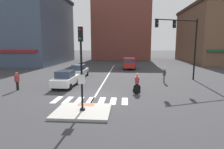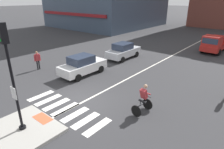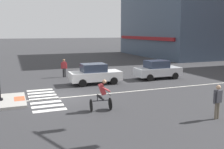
{
  "view_description": "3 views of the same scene",
  "coord_description": "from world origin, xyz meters",
  "px_view_note": "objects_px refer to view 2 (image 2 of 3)",
  "views": [
    {
      "loc": [
        2.62,
        -14.38,
        4.06
      ],
      "look_at": [
        1.34,
        2.78,
        1.38
      ],
      "focal_mm": 29.72,
      "sensor_mm": 36.0,
      "label": 1
    },
    {
      "loc": [
        8.25,
        -6.82,
        6.04
      ],
      "look_at": [
        0.18,
        2.92,
        0.98
      ],
      "focal_mm": 31.0,
      "sensor_mm": 36.0,
      "label": 2
    },
    {
      "loc": [
        16.1,
        -2.83,
        4.17
      ],
      "look_at": [
        0.55,
        3.25,
        1.37
      ],
      "focal_mm": 41.17,
      "sensor_mm": 36.0,
      "label": 3
    }
  ],
  "objects_px": {
    "pickup_truck_red_eastbound_distant": "(214,44)",
    "pedestrian_at_curb_left": "(37,59)",
    "car_silver_westbound_far": "(123,51)",
    "cyclist": "(143,99)",
    "car_white_westbound_near": "(83,65)",
    "signal_pole": "(11,70)"
  },
  "relations": [
    {
      "from": "signal_pole",
      "to": "car_white_westbound_near",
      "type": "relative_size",
      "value": 1.21
    },
    {
      "from": "car_silver_westbound_far",
      "to": "pickup_truck_red_eastbound_distant",
      "type": "bearing_deg",
      "value": 52.47
    },
    {
      "from": "cyclist",
      "to": "pedestrian_at_curb_left",
      "type": "xyz_separation_m",
      "value": [
        -10.89,
        0.09,
        0.11
      ]
    },
    {
      "from": "car_white_westbound_near",
      "to": "car_silver_westbound_far",
      "type": "relative_size",
      "value": 1.01
    },
    {
      "from": "cyclist",
      "to": "pickup_truck_red_eastbound_distant",
      "type": "bearing_deg",
      "value": 91.22
    },
    {
      "from": "pickup_truck_red_eastbound_distant",
      "to": "signal_pole",
      "type": "bearing_deg",
      "value": -98.6
    },
    {
      "from": "signal_pole",
      "to": "car_white_westbound_near",
      "type": "height_order",
      "value": "signal_pole"
    },
    {
      "from": "car_silver_westbound_far",
      "to": "cyclist",
      "type": "distance_m",
      "value": 10.44
    },
    {
      "from": "car_white_westbound_near",
      "to": "pickup_truck_red_eastbound_distant",
      "type": "bearing_deg",
      "value": 65.88
    },
    {
      "from": "signal_pole",
      "to": "car_silver_westbound_far",
      "type": "bearing_deg",
      "value": 105.08
    },
    {
      "from": "signal_pole",
      "to": "cyclist",
      "type": "height_order",
      "value": "signal_pole"
    },
    {
      "from": "car_silver_westbound_far",
      "to": "pedestrian_at_curb_left",
      "type": "xyz_separation_m",
      "value": [
        -3.83,
        -7.6,
        0.17
      ]
    },
    {
      "from": "car_white_westbound_near",
      "to": "signal_pole",
      "type": "bearing_deg",
      "value": -64.61
    },
    {
      "from": "signal_pole",
      "to": "cyclist",
      "type": "xyz_separation_m",
      "value": [
        3.61,
        5.13,
        -2.27
      ]
    },
    {
      "from": "car_white_westbound_near",
      "to": "pedestrian_at_curb_left",
      "type": "xyz_separation_m",
      "value": [
        -3.99,
        -1.71,
        0.17
      ]
    },
    {
      "from": "car_white_westbound_near",
      "to": "cyclist",
      "type": "distance_m",
      "value": 7.13
    },
    {
      "from": "pedestrian_at_curb_left",
      "to": "car_white_westbound_near",
      "type": "bearing_deg",
      "value": 23.18
    },
    {
      "from": "pickup_truck_red_eastbound_distant",
      "to": "pedestrian_at_curb_left",
      "type": "height_order",
      "value": "pickup_truck_red_eastbound_distant"
    },
    {
      "from": "signal_pole",
      "to": "pedestrian_at_curb_left",
      "type": "xyz_separation_m",
      "value": [
        -7.28,
        5.22,
        -2.16
      ]
    },
    {
      "from": "cyclist",
      "to": "pedestrian_at_curb_left",
      "type": "bearing_deg",
      "value": 179.53
    },
    {
      "from": "signal_pole",
      "to": "cyclist",
      "type": "relative_size",
      "value": 2.97
    },
    {
      "from": "pedestrian_at_curb_left",
      "to": "pickup_truck_red_eastbound_distant",
      "type": "bearing_deg",
      "value": 57.17
    }
  ]
}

